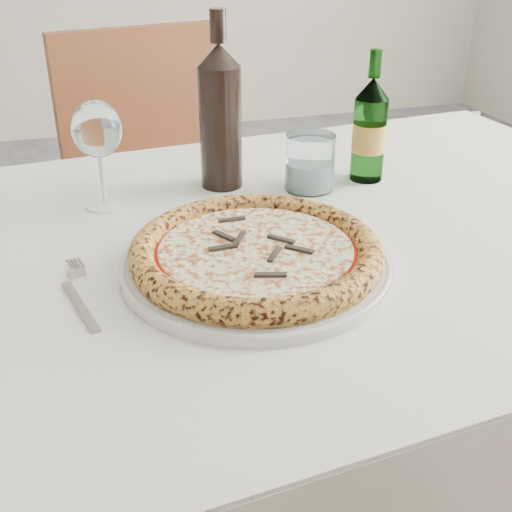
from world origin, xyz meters
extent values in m
cube|color=brown|center=(-0.01, -0.13, 0.73)|extent=(1.56, 0.99, 0.04)
cube|color=silver|center=(-0.01, -0.13, 0.75)|extent=(1.63, 1.05, 0.01)
cube|color=silver|center=(-0.01, 0.33, 0.64)|extent=(1.55, 0.01, 0.22)
cylinder|color=brown|center=(0.68, 0.24, 0.35)|extent=(0.06, 0.06, 0.71)
cube|color=brown|center=(0.01, 0.60, 0.45)|extent=(0.54, 0.54, 0.04)
cube|color=brown|center=(-0.03, 0.80, 0.70)|extent=(0.46, 0.13, 0.46)
cylinder|color=brown|center=(0.16, 0.83, 0.21)|extent=(0.04, 0.04, 0.43)
cylinder|color=brown|center=(0.24, 0.44, 0.21)|extent=(0.04, 0.04, 0.43)
cylinder|color=brown|center=(-0.22, 0.75, 0.21)|extent=(0.04, 0.04, 0.43)
cylinder|color=brown|center=(-0.14, 0.36, 0.21)|extent=(0.04, 0.04, 0.43)
cylinder|color=silver|center=(-0.01, -0.23, 0.76)|extent=(0.37, 0.37, 0.01)
torus|color=silver|center=(-0.01, -0.23, 0.77)|extent=(0.36, 0.36, 0.01)
cylinder|color=#ECA853|center=(-0.01, -0.23, 0.78)|extent=(0.33, 0.33, 0.01)
torus|color=#C48A31|center=(-0.01, -0.23, 0.78)|extent=(0.34, 0.34, 0.04)
cylinder|color=red|center=(-0.01, -0.23, 0.78)|extent=(0.28, 0.28, 0.00)
cylinder|color=#FFF3BB|center=(-0.01, -0.23, 0.79)|extent=(0.26, 0.26, 0.00)
cube|color=#352B22|center=(0.02, -0.23, 0.79)|extent=(0.04, 0.01, 0.00)
cube|color=#352B22|center=(0.03, -0.19, 0.79)|extent=(0.03, 0.03, 0.00)
cube|color=#352B22|center=(-0.01, -0.15, 0.79)|extent=(0.01, 0.04, 0.00)
cube|color=#352B22|center=(-0.04, -0.20, 0.79)|extent=(0.03, 0.03, 0.00)
cube|color=#352B22|center=(-0.07, -0.23, 0.79)|extent=(0.04, 0.01, 0.00)
cube|color=#352B22|center=(-0.07, -0.28, 0.79)|extent=(0.03, 0.03, 0.00)
cube|color=#352B22|center=(-0.01, -0.27, 0.79)|extent=(0.01, 0.04, 0.00)
cube|color=#352B22|center=(0.04, -0.27, 0.79)|extent=(0.03, 0.03, 0.00)
cube|color=#A3A3A3|center=(-0.24, -0.25, 0.76)|extent=(0.04, 0.13, 0.00)
cube|color=#A3A3A3|center=(-0.24, -0.18, 0.76)|extent=(0.03, 0.02, 0.00)
cylinder|color=#A3A3A3|center=(-0.25, -0.15, 0.76)|extent=(0.00, 0.03, 0.00)
cylinder|color=#A3A3A3|center=(-0.25, -0.15, 0.76)|extent=(0.00, 0.03, 0.00)
cylinder|color=#A3A3A3|center=(-0.24, -0.15, 0.76)|extent=(0.00, 0.03, 0.00)
cylinder|color=#A3A3A3|center=(-0.24, -0.15, 0.76)|extent=(0.00, 0.03, 0.00)
cylinder|color=white|center=(-0.19, 0.05, 0.76)|extent=(0.07, 0.07, 0.00)
cylinder|color=white|center=(-0.19, 0.05, 0.80)|extent=(0.01, 0.01, 0.09)
ellipsoid|color=white|center=(-0.19, 0.05, 0.89)|extent=(0.08, 0.08, 0.09)
cylinder|color=white|center=(0.16, 0.03, 0.80)|extent=(0.09, 0.09, 0.10)
cylinder|color=silver|center=(0.16, 0.03, 0.78)|extent=(0.08, 0.08, 0.05)
cylinder|color=#478B46|center=(0.28, 0.04, 0.83)|extent=(0.06, 0.06, 0.15)
cone|color=#478B46|center=(0.28, 0.04, 0.92)|extent=(0.06, 0.06, 0.04)
cylinder|color=#478B46|center=(0.28, 0.04, 0.96)|extent=(0.02, 0.02, 0.05)
cylinder|color=#F2E94B|center=(0.28, 0.04, 0.83)|extent=(0.06, 0.06, 0.05)
cylinder|color=black|center=(0.02, 0.09, 0.86)|extent=(0.07, 0.07, 0.21)
cone|color=black|center=(0.02, 0.09, 0.98)|extent=(0.07, 0.07, 0.04)
cylinder|color=black|center=(0.02, 0.09, 1.03)|extent=(0.03, 0.03, 0.05)
camera|label=1|loc=(-0.23, -0.95, 1.18)|focal=45.00mm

